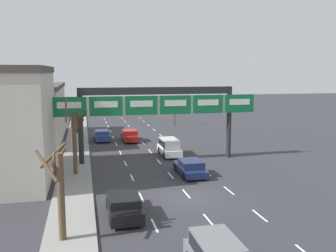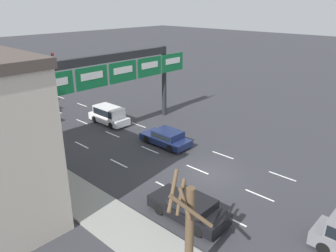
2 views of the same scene
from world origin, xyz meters
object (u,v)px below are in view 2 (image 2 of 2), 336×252
at_px(traffic_light_near_gantry, 53,61).
at_px(tree_bare_furthest, 45,134).
at_px(car_blue, 1,110).
at_px(car_navy, 166,137).
at_px(sign_gantry, 106,72).
at_px(car_red, 37,105).
at_px(tree_bare_third, 188,228).
at_px(suv_white, 109,114).
at_px(car_black, 189,207).

bearing_deg(traffic_light_near_gantry, tree_bare_furthest, -119.82).
height_order(car_blue, car_navy, car_blue).
distance_m(sign_gantry, traffic_light_near_gantry, 24.41).
bearing_deg(tree_bare_furthest, sign_gantry, 23.90).
distance_m(car_blue, car_red, 3.63).
distance_m(car_navy, tree_bare_third, 14.86).
height_order(car_blue, tree_bare_furthest, tree_bare_furthest).
height_order(traffic_light_near_gantry, tree_bare_third, tree_bare_third).
relative_size(car_navy, suv_white, 0.99).
height_order(traffic_light_near_gantry, tree_bare_furthest, tree_bare_furthest).
height_order(car_blue, suv_white, suv_white).
bearing_deg(car_navy, sign_gantry, 106.63).
height_order(car_navy, tree_bare_third, tree_bare_third).
xyz_separation_m(tree_bare_third, tree_bare_furthest, (0.58, 12.82, 0.44)).
distance_m(car_navy, suv_white, 7.86).
bearing_deg(sign_gantry, car_blue, 111.47).
distance_m(sign_gantry, tree_bare_furthest, 8.93).
xyz_separation_m(car_blue, car_navy, (6.56, -18.03, -0.02)).
bearing_deg(car_navy, tree_bare_third, -133.40).
distance_m(suv_white, tree_bare_third, 21.18).
relative_size(car_black, traffic_light_near_gantry, 1.08).
bearing_deg(sign_gantry, tree_bare_furthest, -156.10).
bearing_deg(car_red, sign_gantry, -82.63).
bearing_deg(sign_gantry, traffic_light_near_gantry, 72.27).
bearing_deg(traffic_light_near_gantry, suv_white, -105.42).
height_order(car_red, suv_white, suv_white).
height_order(car_red, traffic_light_near_gantry, traffic_light_near_gantry).
distance_m(car_blue, car_black, 25.92).
height_order(suv_white, traffic_light_near_gantry, traffic_light_near_gantry).
relative_size(traffic_light_near_gantry, tree_bare_third, 0.87).
bearing_deg(car_blue, tree_bare_third, -97.04).
distance_m(traffic_light_near_gantry, tree_bare_furthest, 30.66).
height_order(suv_white, tree_bare_third, tree_bare_third).
height_order(car_blue, car_black, car_black).
distance_m(sign_gantry, car_blue, 14.25).
distance_m(car_black, tree_bare_furthest, 10.77).
distance_m(car_red, suv_white, 9.51).
relative_size(suv_white, tree_bare_third, 0.91).
bearing_deg(car_blue, car_black, -89.95).
bearing_deg(car_black, tree_bare_third, -141.91).
xyz_separation_m(car_red, tree_bare_third, (-6.98, -27.53, 2.08)).
xyz_separation_m(traffic_light_near_gantry, tree_bare_third, (-15.82, -39.42, -0.26)).
distance_m(car_blue, tree_bare_furthest, 16.37).
xyz_separation_m(suv_white, traffic_light_near_gantry, (5.76, 20.88, 2.14)).
relative_size(car_black, tree_bare_furthest, 0.72).
distance_m(suv_white, tree_bare_furthest, 11.32).
relative_size(sign_gantry, traffic_light_near_gantry, 4.55).
distance_m(sign_gantry, car_black, 15.20).
bearing_deg(tree_bare_furthest, car_blue, 79.41).
height_order(sign_gantry, tree_bare_furthest, sign_gantry).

